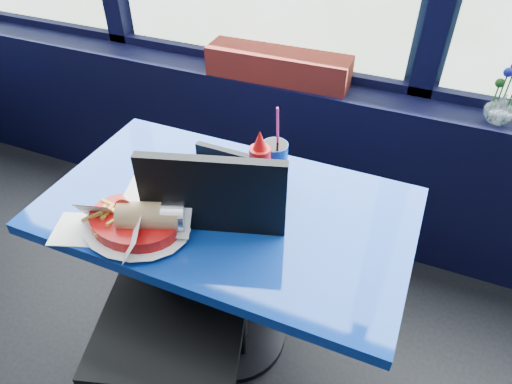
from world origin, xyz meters
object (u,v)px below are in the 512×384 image
object	(u,v)px
chair_near_back	(249,206)
soda_cup	(274,161)
near_table	(229,244)
ketchup_bottle	(260,169)
chair_near_front	(190,287)
planter_box	(278,65)
flower_vase	(502,105)
food_basket	(137,221)

from	to	relation	value
chair_near_back	soda_cup	bearing A→B (deg)	140.05
near_table	ketchup_bottle	size ratio (longest dim) A/B	4.67
chair_near_front	chair_near_back	bearing A→B (deg)	77.04
chair_near_front	planter_box	world-z (taller)	chair_near_front
flower_vase	ketchup_bottle	bearing A→B (deg)	-134.12
planter_box	food_basket	bearing A→B (deg)	-94.92
near_table	soda_cup	world-z (taller)	soda_cup
flower_vase	ketchup_bottle	size ratio (longest dim) A/B	0.95
chair_near_front	ketchup_bottle	bearing A→B (deg)	54.26
planter_box	ketchup_bottle	bearing A→B (deg)	-75.28
flower_vase	food_basket	size ratio (longest dim) A/B	0.76
chair_near_back	near_table	bearing A→B (deg)	102.46
planter_box	flower_vase	size ratio (longest dim) A/B	2.68
near_table	chair_near_front	xyz separation A→B (m)	(-0.03, -0.23, 0.01)
chair_near_front	chair_near_back	size ratio (longest dim) A/B	1.27
soda_cup	food_basket	bearing A→B (deg)	-125.57
food_basket	soda_cup	distance (m)	0.50
flower_vase	chair_near_back	bearing A→B (deg)	-150.38
near_table	flower_vase	xyz separation A→B (m)	(0.79, 0.82, 0.31)
food_basket	soda_cup	xyz separation A→B (m)	(0.29, 0.40, 0.04)
soda_cup	chair_near_front	bearing A→B (deg)	-105.51
flower_vase	soda_cup	distance (m)	0.94
chair_near_back	ketchup_bottle	xyz separation A→B (m)	(0.15, -0.24, 0.41)
planter_box	food_basket	distance (m)	1.05
chair_near_front	soda_cup	xyz separation A→B (m)	(0.12, 0.42, 0.24)
chair_near_front	ketchup_bottle	world-z (taller)	chair_near_front
near_table	ketchup_bottle	world-z (taller)	ketchup_bottle
planter_box	soda_cup	xyz separation A→B (m)	(0.23, -0.64, -0.04)
chair_near_front	flower_vase	bearing A→B (deg)	35.18
chair_near_back	chair_near_front	bearing A→B (deg)	95.19
planter_box	food_basket	xyz separation A→B (m)	(-0.06, -1.05, -0.07)
planter_box	near_table	bearing A→B (deg)	-82.20
food_basket	flower_vase	bearing A→B (deg)	49.99
chair_near_front	flower_vase	size ratio (longest dim) A/B	4.16
flower_vase	soda_cup	size ratio (longest dim) A/B	0.79
near_table	food_basket	size ratio (longest dim) A/B	3.74
chair_near_front	planter_box	xyz separation A→B (m)	(-0.11, 1.07, 0.28)
planter_box	soda_cup	world-z (taller)	soda_cup
food_basket	ketchup_bottle	size ratio (longest dim) A/B	1.25
near_table	chair_near_front	distance (m)	0.23
food_basket	ketchup_bottle	bearing A→B (deg)	50.57
flower_vase	food_basket	world-z (taller)	flower_vase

